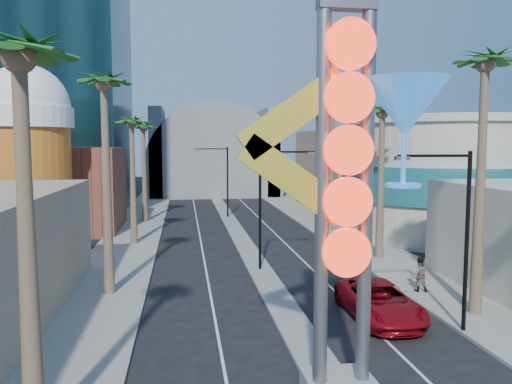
# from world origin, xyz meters

# --- Properties ---
(sidewalk_west) EXTENTS (5.00, 100.00, 0.15)m
(sidewalk_west) POSITION_xyz_m (-9.50, 35.00, 0.07)
(sidewalk_west) COLOR gray
(sidewalk_west) RESTS_ON ground
(sidewalk_east) EXTENTS (5.00, 100.00, 0.15)m
(sidewalk_east) POSITION_xyz_m (9.50, 35.00, 0.07)
(sidewalk_east) COLOR gray
(sidewalk_east) RESTS_ON ground
(median) EXTENTS (1.60, 84.00, 0.15)m
(median) POSITION_xyz_m (0.00, 38.00, 0.07)
(median) COLOR gray
(median) RESTS_ON ground
(hotel_tower) EXTENTS (20.00, 20.00, 50.00)m
(hotel_tower) POSITION_xyz_m (-22.00, 52.00, 25.00)
(hotel_tower) COLOR black
(hotel_tower) RESTS_ON ground
(brick_filler_west) EXTENTS (10.00, 10.00, 8.00)m
(brick_filler_west) POSITION_xyz_m (-16.00, 38.00, 4.00)
(brick_filler_west) COLOR brown
(brick_filler_west) RESTS_ON ground
(filler_east) EXTENTS (10.00, 20.00, 10.00)m
(filler_east) POSITION_xyz_m (16.00, 48.00, 5.00)
(filler_east) COLOR tan
(filler_east) RESTS_ON ground
(beer_mug) EXTENTS (7.00, 7.00, 14.50)m
(beer_mug) POSITION_xyz_m (-17.00, 30.00, 7.84)
(beer_mug) COLOR #B85718
(beer_mug) RESTS_ON ground
(turquoise_building) EXTENTS (16.60, 16.60, 10.60)m
(turquoise_building) POSITION_xyz_m (18.00, 30.00, 5.25)
(turquoise_building) COLOR #B4AE98
(turquoise_building) RESTS_ON ground
(canopy) EXTENTS (22.00, 16.00, 22.00)m
(canopy) POSITION_xyz_m (0.00, 72.00, 4.31)
(canopy) COLOR slate
(canopy) RESTS_ON ground
(neon_sign) EXTENTS (6.53, 2.60, 12.55)m
(neon_sign) POSITION_xyz_m (0.82, 2.96, 7.31)
(neon_sign) COLOR gray
(neon_sign) RESTS_ON ground
(streetlight_0) EXTENTS (3.79, 0.25, 8.00)m
(streetlight_0) POSITION_xyz_m (0.55, 20.00, 4.88)
(streetlight_0) COLOR black
(streetlight_0) RESTS_ON ground
(streetlight_1) EXTENTS (3.79, 0.25, 8.00)m
(streetlight_1) POSITION_xyz_m (-0.55, 44.00, 4.88)
(streetlight_1) COLOR black
(streetlight_1) RESTS_ON ground
(streetlight_2) EXTENTS (3.45, 0.25, 8.00)m
(streetlight_2) POSITION_xyz_m (6.72, 8.00, 4.83)
(streetlight_2) COLOR black
(streetlight_2) RESTS_ON ground
(palm_0) EXTENTS (2.40, 2.40, 11.70)m
(palm_0) POSITION_xyz_m (-9.00, 2.00, 9.93)
(palm_0) COLOR brown
(palm_0) RESTS_ON ground
(palm_1) EXTENTS (2.40, 2.40, 12.70)m
(palm_1) POSITION_xyz_m (-9.00, 16.00, 10.82)
(palm_1) COLOR brown
(palm_1) RESTS_ON ground
(palm_2) EXTENTS (2.40, 2.40, 11.20)m
(palm_2) POSITION_xyz_m (-9.00, 30.00, 9.48)
(palm_2) COLOR brown
(palm_2) RESTS_ON ground
(palm_3) EXTENTS (2.40, 2.40, 11.20)m
(palm_3) POSITION_xyz_m (-9.00, 42.00, 9.48)
(palm_3) COLOR brown
(palm_3) RESTS_ON ground
(palm_5) EXTENTS (2.40, 2.40, 13.20)m
(palm_5) POSITION_xyz_m (9.00, 10.00, 11.27)
(palm_5) COLOR brown
(palm_5) RESTS_ON ground
(palm_6) EXTENTS (2.40, 2.40, 11.70)m
(palm_6) POSITION_xyz_m (9.00, 22.00, 9.93)
(palm_6) COLOR brown
(palm_6) RESTS_ON ground
(palm_7) EXTENTS (2.40, 2.40, 12.70)m
(palm_7) POSITION_xyz_m (9.00, 34.00, 10.82)
(palm_7) COLOR brown
(palm_7) RESTS_ON ground
(red_pickup) EXTENTS (2.93, 6.23, 1.72)m
(red_pickup) POSITION_xyz_m (4.24, 10.30, 0.86)
(red_pickup) COLOR maroon
(red_pickup) RESTS_ON ground
(pedestrian_b) EXTENTS (1.09, 0.94, 1.90)m
(pedestrian_b) POSITION_xyz_m (7.99, 13.80, 1.10)
(pedestrian_b) COLOR gray
(pedestrian_b) RESTS_ON sidewalk_east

